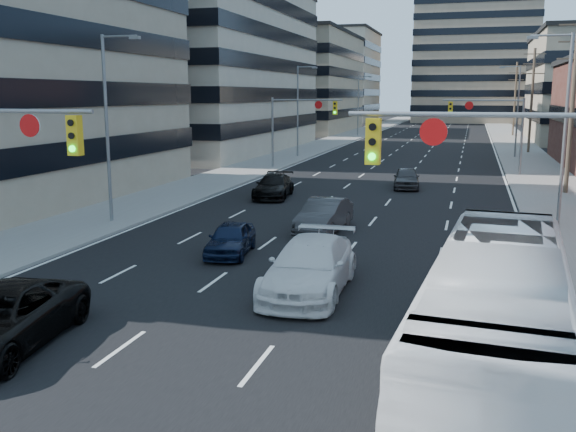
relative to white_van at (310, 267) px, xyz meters
The scene contains 23 objects.
road_surface 118.16m from the white_van, 90.78° to the left, with size 18.00×300.00×0.02m, color black.
sidewalk_left 118.87m from the white_van, 96.33° to the left, with size 5.00×300.00×0.15m, color slate.
sidewalk_right 118.56m from the white_van, 85.21° to the left, with size 5.00×300.00×0.15m, color slate.
office_left_mid 57.52m from the white_van, 120.71° to the left, with size 26.00×34.00×28.00m, color #ADA089.
office_left_far 92.07m from the white_van, 106.19° to the left, with size 20.00×30.00×16.00m, color gray.
bg_block_left 131.84m from the white_van, 103.01° to the left, with size 24.00×24.00×20.00m, color #ADA089.
signal_near_right 7.83m from the white_van, 33.38° to the right, with size 6.59×0.33×6.00m.
signal_far_left 34.59m from the white_van, 105.65° to the left, with size 6.09×0.33×6.00m.
signal_far_right 33.87m from the white_van, 79.60° to the left, with size 6.09×0.33×6.00m.
utility_pole_block 26.83m from the white_van, 66.30° to the left, with size 2.20×0.28×11.00m.
utility_pole_midblock 55.39m from the white_van, 78.92° to the left, with size 2.20×0.28×11.00m.
utility_pole_distant 84.95m from the white_van, 82.82° to the left, with size 2.20×0.28×11.00m.
streetlight_left_near 15.05m from the white_van, 145.69° to the left, with size 2.03×0.22×9.00m.
streetlight_left_mid 44.96m from the white_van, 105.47° to the left, with size 2.03×0.22×9.00m.
streetlight_left_far 79.16m from the white_van, 98.69° to the left, with size 2.03×0.22×9.00m.
streetlight_right_near 16.34m from the white_van, 56.39° to the left, with size 2.03×0.22×9.00m.
streetlight_right_far 49.11m from the white_van, 79.71° to the left, with size 2.03×0.22×9.00m.
white_van is the anchor object (origin of this frame).
transit_bus 7.94m from the white_van, 46.25° to the right, with size 2.68×11.46×3.19m, color white.
sedan_blue 5.74m from the white_van, 137.17° to the left, with size 1.53×3.81×1.30m, color black.
sedan_grey_center 9.29m from the white_van, 100.03° to the left, with size 1.61×4.61×1.52m, color #323234.
sedan_black_far 19.23m from the white_van, 110.71° to the left, with size 1.98×4.88×1.42m, color black.
sedan_grey_right 24.25m from the white_van, 88.50° to the left, with size 1.67×4.15×1.41m, color #353537.
Camera 1 is at (6.38, -7.35, 6.26)m, focal length 40.00 mm.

